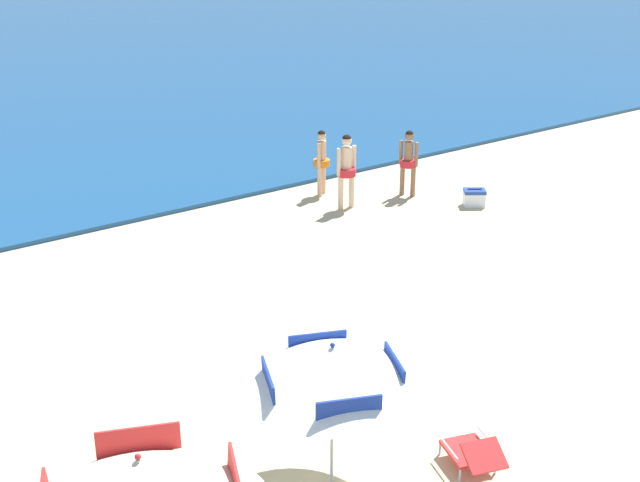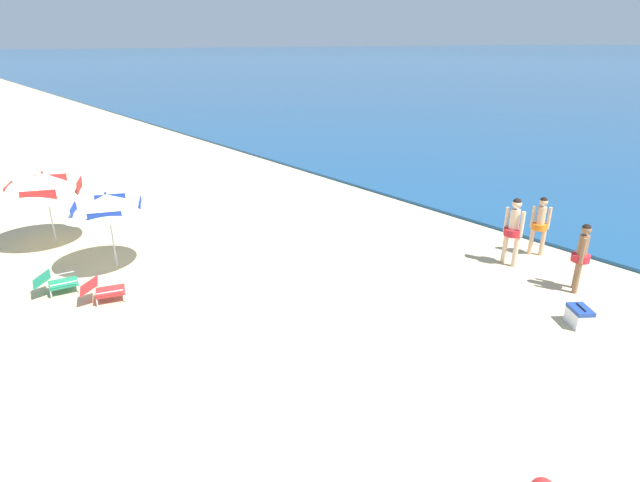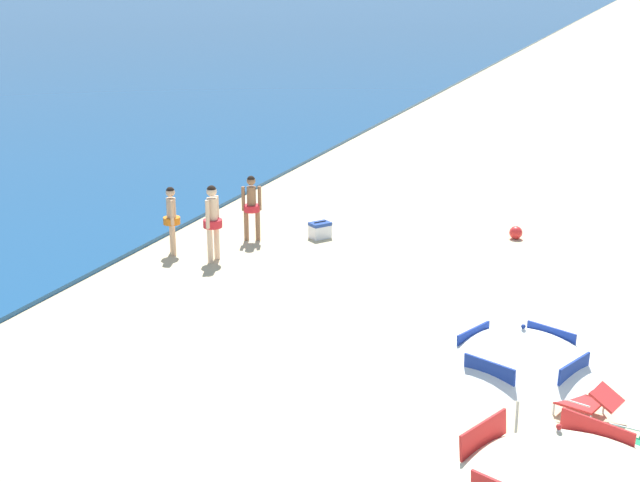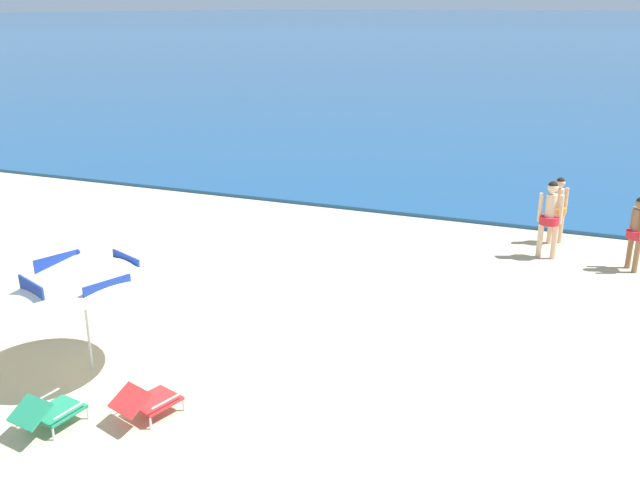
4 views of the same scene
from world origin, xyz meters
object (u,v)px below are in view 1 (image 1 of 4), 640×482
(person_standing_beside, at_px, (409,158))
(cooler_box, at_px, (474,198))
(person_standing_near_shore, at_px, (322,158))
(beach_umbrella_striped_main, at_px, (332,365))
(lounge_chair_beside_umbrella, at_px, (473,452))
(person_wading_in, at_px, (346,166))

(person_standing_beside, height_order, cooler_box, person_standing_beside)
(person_standing_beside, bearing_deg, person_standing_near_shore, 142.71)
(beach_umbrella_striped_main, bearing_deg, lounge_chair_beside_umbrella, -27.22)
(person_standing_beside, distance_m, person_wading_in, 1.76)
(person_standing_beside, relative_size, cooler_box, 2.66)
(lounge_chair_beside_umbrella, bearing_deg, cooler_box, 44.60)
(lounge_chair_beside_umbrella, xyz_separation_m, person_wading_in, (4.57, 8.61, 0.74))
(person_standing_beside, bearing_deg, person_wading_in, 175.66)
(person_wading_in, xyz_separation_m, cooler_box, (2.52, -1.61, -0.81))
(cooler_box, bearing_deg, person_standing_beside, 117.56)
(lounge_chair_beside_umbrella, xyz_separation_m, person_standing_beside, (6.33, 8.48, 0.66))
(beach_umbrella_striped_main, bearing_deg, person_standing_near_shore, 54.85)
(person_standing_near_shore, distance_m, cooler_box, 3.71)
(person_wading_in, bearing_deg, person_standing_beside, -4.34)
(person_standing_near_shore, distance_m, person_standing_beside, 2.07)
(beach_umbrella_striped_main, height_order, person_wading_in, beach_umbrella_striped_main)
(lounge_chair_beside_umbrella, bearing_deg, beach_umbrella_striped_main, 152.78)
(person_standing_near_shore, bearing_deg, lounge_chair_beside_umbrella, -115.71)
(person_wading_in, bearing_deg, beach_umbrella_striped_main, -128.35)
(beach_umbrella_striped_main, distance_m, person_standing_beside, 11.04)
(beach_umbrella_striped_main, relative_size, person_standing_beside, 1.71)
(beach_umbrella_striped_main, distance_m, person_standing_near_shore, 10.92)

